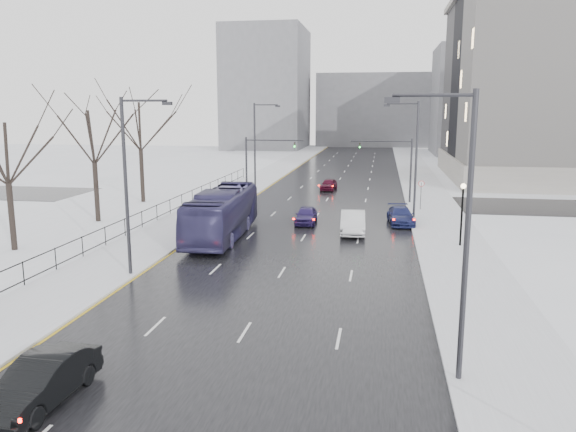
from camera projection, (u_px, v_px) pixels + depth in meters
The scene contains 26 objects.
road at pixel (336, 186), 69.35m from camera, with size 16.00×150.00×0.04m, color black.
cross_road at pixel (326, 201), 57.72m from camera, with size 130.00×10.00×0.04m, color black.
sidewalk_left at pixel (253, 183), 71.04m from camera, with size 5.00×150.00×0.16m, color silver.
sidewalk_right at pixel (423, 187), 67.63m from camera, with size 5.00×150.00×0.16m, color silver.
park_strip at pixel (182, 182), 72.59m from camera, with size 14.00×150.00×0.12m, color white.
tree_park_c at pixel (15, 251), 37.48m from camera, with size 8.05×8.05×11.50m, color black, non-canonical shape.
tree_park_d at pixel (98, 222), 47.06m from camera, with size 8.75×8.75×12.50m, color black, non-canonical shape.
tree_park_e at pixel (143, 203), 56.81m from camera, with size 9.45×9.45×13.50m, color black, non-canonical shape.
iron_fence at pixel (131, 223), 42.23m from camera, with size 0.06×70.00×1.30m.
streetlight_r_near at pixel (460, 224), 18.53m from camera, with size 2.95×0.25×10.00m.
streetlight_r_mid at pixel (414, 154), 47.59m from camera, with size 2.95×0.25×10.00m.
streetlight_l_near at pixel (129, 178), 30.87m from camera, with size 2.95×0.25×10.00m.
streetlight_l_far at pixel (257, 143), 61.87m from camera, with size 2.95×0.25×10.00m.
lamppost_r_mid at pixel (462, 205), 37.95m from camera, with size 0.36×0.36×4.28m.
mast_signal_right at pixel (400, 163), 55.76m from camera, with size 6.10×0.33×6.50m.
mast_signal_left at pixel (256, 160), 58.14m from camera, with size 6.10×0.33×6.50m.
no_uturn_sign at pixel (421, 186), 51.92m from camera, with size 0.60×0.06×2.70m.
bldg_far_right at pixel (494, 101), 116.01m from camera, with size 24.00×20.00×22.00m, color slate.
bldg_far_left at pixel (267, 89), 133.25m from camera, with size 18.00×22.00×28.00m, color slate.
bldg_far_center at pixel (378, 110), 144.50m from camera, with size 30.00×18.00×18.00m, color slate.
sedan_left_near at pixel (42, 381), 17.92m from camera, with size 1.63×4.67×1.54m, color black.
bus at pixel (222, 213), 41.20m from camera, with size 2.98×12.75×3.55m, color navy.
sedan_center_near at pixel (306, 215), 46.24m from camera, with size 1.67×4.14×1.41m, color navy.
sedan_right_near at pixel (353, 222), 42.59m from camera, with size 1.82×5.21×1.72m, color silver.
sedan_right_far at pixel (401, 216), 46.07m from camera, with size 1.96×4.81×1.40m, color navy.
sedan_center_far at pixel (329, 184), 65.35m from camera, with size 1.59×3.94×1.34m, color #420B1E.
Camera 1 is at (5.54, -8.85, 9.37)m, focal length 35.00 mm.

